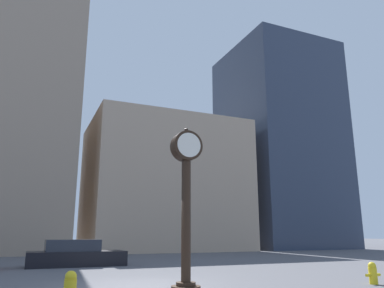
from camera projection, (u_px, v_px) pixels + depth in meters
ground_plane at (143, 286)px, 11.25m from camera, size 200.00×200.00×0.00m
building_storefront_row at (163, 186)px, 37.48m from camera, size 14.61×12.00×12.34m
building_glass_modern at (278, 146)px, 44.32m from camera, size 11.27×12.00×23.41m
street_clock at (186, 192)px, 11.09m from camera, size 0.92×0.83×4.72m
car_black at (76, 255)px, 18.37m from camera, size 4.64×1.85×1.26m
fire_hydrant_far at (373, 273)px, 11.78m from camera, size 0.58×0.25×0.67m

